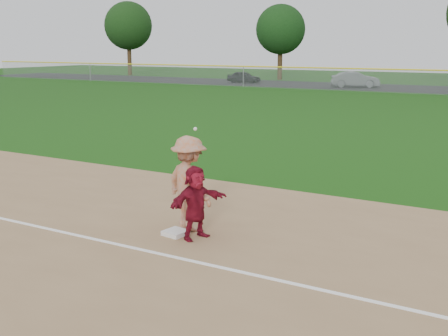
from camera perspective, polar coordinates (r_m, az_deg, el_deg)
The scene contains 9 objects.
ground at distance 11.59m, azimuth -3.74°, elevation -7.67°, with size 160.00×160.00×0.00m, color #16470D.
foul_line at distance 10.97m, azimuth -6.08°, elevation -8.76°, with size 60.00×0.10×0.01m, color white.
first_base at distance 12.04m, azimuth -4.94°, elevation -6.56°, with size 0.44×0.44×0.10m, color silver.
base_runner at distance 11.61m, azimuth -2.91°, elevation -3.51°, with size 1.44×0.46×1.55m, color maroon.
car_left at distance 61.82m, azimuth 2.03°, elevation 9.23°, with size 1.48×3.68×1.25m, color black.
car_mid at distance 56.57m, azimuth 13.17°, elevation 8.76°, with size 1.60×4.60×1.51m, color slate.
first_base_play at distance 12.08m, azimuth -3.57°, elevation -1.60°, with size 1.52×1.20×2.33m.
tree_0 at distance 79.00m, azimuth -9.70°, elevation 14.05°, with size 6.40×6.40×9.81m.
tree_1 at distance 68.13m, azimuth 5.77°, elevation 13.83°, with size 5.80×5.80×8.75m.
Camera 1 is at (6.08, -9.04, 3.96)m, focal length 45.00 mm.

